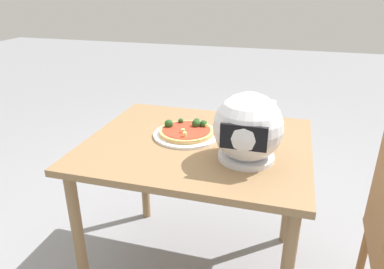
{
  "coord_description": "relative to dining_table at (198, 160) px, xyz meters",
  "views": [
    {
      "loc": [
        -0.38,
        1.42,
        1.42
      ],
      "look_at": [
        0.03,
        -0.02,
        0.77
      ],
      "focal_mm": 33.11,
      "sensor_mm": 36.0,
      "label": 1
    }
  ],
  "objects": [
    {
      "name": "drinking_glass",
      "position": [
        -0.29,
        -0.28,
        0.16
      ],
      "size": [
        0.07,
        0.07,
        0.13
      ],
      "primitive_type": "cylinder",
      "color": "silver",
      "rests_on": "dining_table"
    },
    {
      "name": "pizza_plate",
      "position": [
        0.07,
        -0.04,
        0.1
      ],
      "size": [
        0.31,
        0.31,
        0.01
      ],
      "primitive_type": "cylinder",
      "color": "white",
      "rests_on": "dining_table"
    },
    {
      "name": "motorcycle_helmet",
      "position": [
        -0.24,
        0.11,
        0.23
      ],
      "size": [
        0.28,
        0.28,
        0.28
      ],
      "color": "silver",
      "rests_on": "dining_table"
    },
    {
      "name": "dining_table",
      "position": [
        0.0,
        0.0,
        0.0
      ],
      "size": [
        1.0,
        0.85,
        0.75
      ],
      "color": "olive",
      "rests_on": "ground"
    },
    {
      "name": "pizza",
      "position": [
        0.07,
        -0.05,
        0.12
      ],
      "size": [
        0.26,
        0.26,
        0.05
      ],
      "color": "tan",
      "rests_on": "pizza_plate"
    },
    {
      "name": "ground_plane",
      "position": [
        0.0,
        0.0,
        -0.66
      ],
      "size": [
        14.0,
        14.0,
        0.0
      ],
      "primitive_type": "plane",
      "color": "gray"
    }
  ]
}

